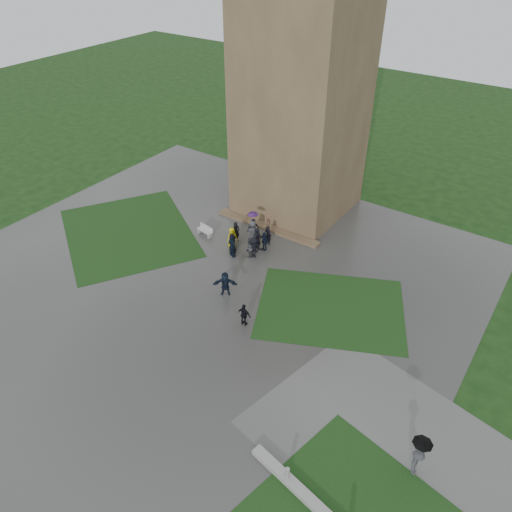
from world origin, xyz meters
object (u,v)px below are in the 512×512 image
Objects in this scene: bench at (205,230)px; pedestrian_mid at (225,284)px; pedestrian_near at (244,315)px; pedestrian_path at (419,456)px; tower at (302,99)px.

pedestrian_mid is at bearing -31.59° from bench.
pedestrian_path reaches higher than pedestrian_near.
tower is 25.58m from pedestrian_path.
bench is 22.41m from pedestrian_path.
bench is (-3.37, -7.88, -8.56)m from tower.
pedestrian_mid is at bearing -34.92° from pedestrian_near.
tower is 11.85× the size of pedestrian_near.
pedestrian_mid reaches higher than bench.
pedestrian_mid is (5.57, -4.73, 0.43)m from bench.
tower is at bearing 67.20° from pedestrian_mid.
tower is at bearing 133.26° from pedestrian_path.
tower reaches higher than pedestrian_mid.
pedestrian_near is (4.89, -14.27, -8.22)m from tower.
pedestrian_near is (8.26, -6.39, 0.34)m from bench.
bench is 10.45m from pedestrian_near.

